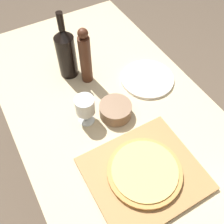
% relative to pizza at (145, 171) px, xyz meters
% --- Properties ---
extents(ground_plane, '(12.00, 12.00, 0.00)m').
position_rel_pizza_xyz_m(ground_plane, '(0.05, 0.21, -0.79)').
color(ground_plane, brown).
extents(dining_table, '(0.83, 1.74, 0.76)m').
position_rel_pizza_xyz_m(dining_table, '(0.05, 0.21, -0.12)').
color(dining_table, '#CCB78E').
rests_on(dining_table, ground_plane).
extents(cutting_board, '(0.40, 0.35, 0.02)m').
position_rel_pizza_xyz_m(cutting_board, '(0.00, 0.00, -0.02)').
color(cutting_board, '#A87A47').
rests_on(cutting_board, dining_table).
extents(pizza, '(0.27, 0.27, 0.02)m').
position_rel_pizza_xyz_m(pizza, '(0.00, 0.00, 0.00)').
color(pizza, '#C68947').
rests_on(pizza, cutting_board).
extents(wine_bottle, '(0.09, 0.09, 0.32)m').
position_rel_pizza_xyz_m(wine_bottle, '(-0.02, 0.61, 0.10)').
color(wine_bottle, black).
rests_on(wine_bottle, dining_table).
extents(pepper_mill, '(0.05, 0.05, 0.28)m').
position_rel_pizza_xyz_m(pepper_mill, '(0.04, 0.53, 0.10)').
color(pepper_mill, '#4C2819').
rests_on(pepper_mill, dining_table).
extents(wine_glass, '(0.08, 0.08, 0.14)m').
position_rel_pizza_xyz_m(wine_glass, '(-0.07, 0.32, 0.06)').
color(wine_glass, silver).
rests_on(wine_glass, dining_table).
extents(small_bowl, '(0.14, 0.14, 0.06)m').
position_rel_pizza_xyz_m(small_bowl, '(0.05, 0.29, 0.00)').
color(small_bowl, '#84664C').
rests_on(small_bowl, dining_table).
extents(dinner_plate, '(0.25, 0.25, 0.01)m').
position_rel_pizza_xyz_m(dinner_plate, '(0.28, 0.39, -0.02)').
color(dinner_plate, silver).
rests_on(dinner_plate, dining_table).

